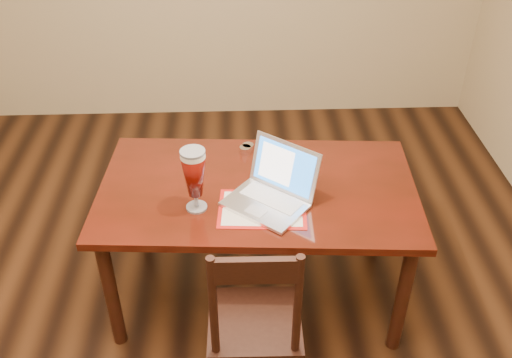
{
  "coord_description": "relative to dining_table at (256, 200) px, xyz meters",
  "views": [
    {
      "loc": [
        0.31,
        -1.83,
        2.4
      ],
      "look_at": [
        0.39,
        0.28,
        0.88
      ],
      "focal_mm": 40.0,
      "sensor_mm": 36.0,
      "label": 1
    }
  ],
  "objects": [
    {
      "name": "ground",
      "position": [
        -0.4,
        -0.4,
        -0.66
      ],
      "size": [
        5.0,
        5.0,
        0.0
      ],
      "primitive_type": "plane",
      "color": "black",
      "rests_on": "ground"
    },
    {
      "name": "dining_chair",
      "position": [
        -0.03,
        -0.61,
        -0.21
      ],
      "size": [
        0.41,
        0.39,
        0.96
      ],
      "rotation": [
        0.0,
        0.0,
        -0.02
      ],
      "color": "black",
      "rests_on": "ground"
    },
    {
      "name": "dining_table",
      "position": [
        0.0,
        0.0,
        0.0
      ],
      "size": [
        1.61,
        0.97,
        1.05
      ],
      "rotation": [
        0.0,
        0.0,
        -0.06
      ],
      "color": "#481109",
      "rests_on": "ground"
    },
    {
      "name": "room_shell",
      "position": [
        -0.4,
        -0.4,
        1.1
      ],
      "size": [
        4.51,
        5.01,
        2.71
      ],
      "color": "tan",
      "rests_on": "ground"
    }
  ]
}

